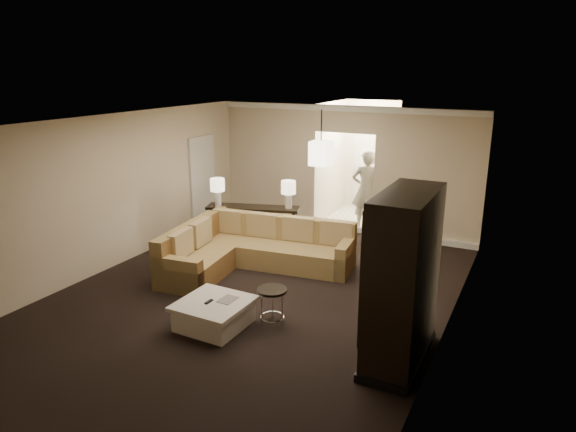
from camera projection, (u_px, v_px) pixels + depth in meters
The scene contains 19 objects.
ground at pixel (253, 296), 8.37m from camera, with size 8.00×8.00×0.00m, color black.
wall_back at pixel (344, 169), 11.40m from camera, with size 6.00×0.04×2.80m, color beige.
wall_front at pixel (21, 325), 4.55m from camera, with size 6.00×0.04×2.80m, color beige.
wall_left at pixel (109, 193), 9.27m from camera, with size 0.04×8.00×2.80m, color beige.
wall_right at pixel (450, 242), 6.68m from camera, with size 0.04×8.00×2.80m, color beige.
ceiling at pixel (250, 123), 7.58m from camera, with size 6.00×8.00×0.02m, color white.
crown_molding at pixel (345, 108), 10.98m from camera, with size 6.00×0.10×0.12m, color white.
baseboard at pixel (341, 227), 11.73m from camera, with size 6.00×0.10×0.12m, color white.
side_door at pixel (203, 182), 11.75m from camera, with size 0.05×0.90×2.10m, color silver.
foyer at pixel (363, 164), 12.58m from camera, with size 1.44×2.02×2.80m.
sectional_sofa at pixel (250, 250), 9.45m from camera, with size 3.05×2.61×0.89m.
coffee_table at pixel (214, 313), 7.35m from camera, with size 0.98×0.98×0.40m.
console_table at pixel (253, 220), 10.89m from camera, with size 2.00×1.02×0.76m.
armoire at pixel (402, 282), 6.30m from camera, with size 0.65×1.53×2.20m.
drink_table at pixel (272, 299), 7.39m from camera, with size 0.43×0.43×0.54m.
table_lamp_left at pixel (218, 187), 10.81m from camera, with size 0.30×0.30×0.58m.
table_lamp_right at pixel (288, 190), 10.58m from camera, with size 0.30×0.30×0.58m.
pendant_light at pixel (321, 153), 10.13m from camera, with size 0.38×0.38×1.09m.
person at pixel (367, 186), 11.57m from camera, with size 0.73×0.49×2.02m, color beige.
Camera 1 is at (3.96, -6.58, 3.61)m, focal length 32.00 mm.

